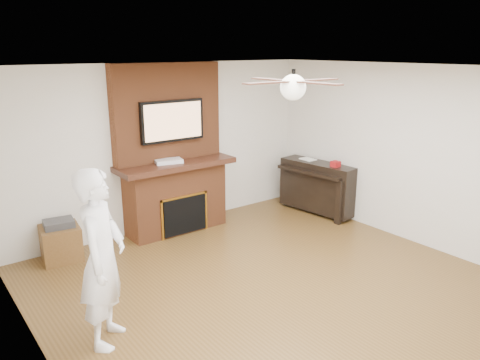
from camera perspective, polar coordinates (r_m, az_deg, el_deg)
room_shell at (r=4.99m, az=6.11°, el=-1.18°), size 5.36×5.86×2.86m
fireplace at (r=7.06m, az=-8.20°, el=1.68°), size 1.78×0.64×2.50m
tv at (r=6.89m, az=-8.24°, el=7.14°), size 1.00×0.08×0.60m
ceiling_fan at (r=4.79m, az=6.49°, el=11.29°), size 1.21×1.21×0.31m
person at (r=4.50m, az=-16.44°, el=-9.14°), size 0.72×0.75×1.70m
side_table at (r=6.61m, az=-21.01°, el=-7.01°), size 0.54×0.54×0.55m
piano at (r=7.95m, az=9.43°, el=-0.71°), size 0.66×1.37×0.96m
cable_box at (r=6.89m, az=-8.70°, el=2.29°), size 0.43×0.31×0.06m
candle_orange at (r=7.11m, az=-8.60°, el=-6.18°), size 0.07×0.07×0.11m
candle_green at (r=7.18m, az=-7.09°, el=-6.05°), size 0.07×0.07×0.08m
candle_cream at (r=7.20m, az=-6.50°, el=-5.78°), size 0.08×0.08×0.12m
candle_blue at (r=7.21m, az=-5.88°, el=-5.94°), size 0.06×0.06×0.07m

